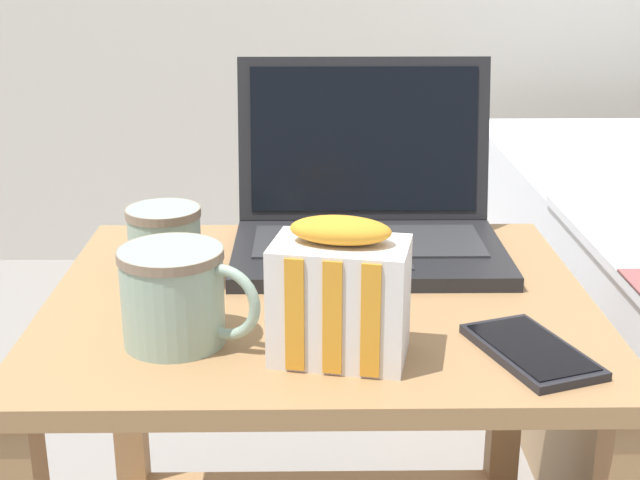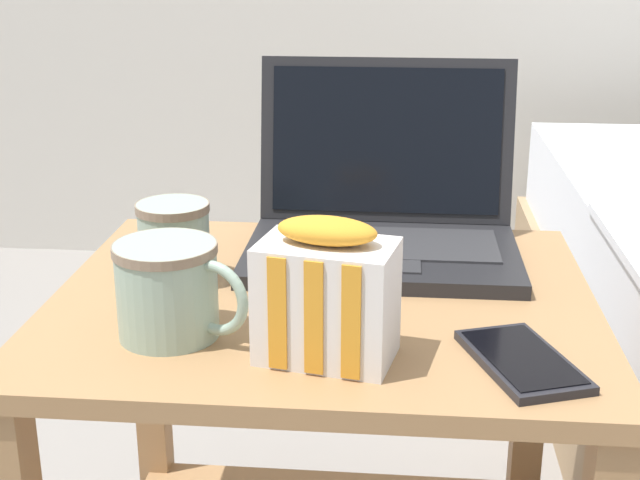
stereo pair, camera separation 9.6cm
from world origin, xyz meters
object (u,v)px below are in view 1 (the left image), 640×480
object	(u,v)px
mug_front_right	(163,243)
snack_bag	(340,295)
cell_phone	(531,351)
laptop	(367,214)
mug_front_left	(175,292)

from	to	relation	value
mug_front_right	snack_bag	size ratio (longest dim) A/B	0.80
cell_phone	snack_bag	bearing A→B (deg)	179.65
laptop	mug_front_left	world-z (taller)	laptop
mug_front_left	mug_front_right	world-z (taller)	mug_front_left
mug_front_left	cell_phone	bearing A→B (deg)	-5.77
mug_front_left	cell_phone	size ratio (longest dim) A/B	0.88
mug_front_left	cell_phone	xyz separation A→B (m)	(0.35, -0.04, -0.05)
laptop	snack_bag	bearing A→B (deg)	-98.31
snack_bag	laptop	bearing A→B (deg)	81.69
laptop	mug_front_right	distance (m)	0.28
mug_front_right	cell_phone	bearing A→B (deg)	-26.18
laptop	cell_phone	bearing A→B (deg)	-66.06
mug_front_left	snack_bag	distance (m)	0.17
mug_front_right	snack_bag	bearing A→B (deg)	-43.61
mug_front_left	cell_phone	distance (m)	0.36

